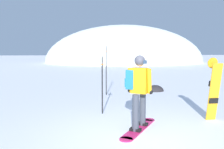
{
  "coord_description": "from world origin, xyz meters",
  "views": [
    {
      "loc": [
        -1.67,
        -4.54,
        1.77
      ],
      "look_at": [
        0.02,
        3.58,
        1.0
      ],
      "focal_mm": 37.9,
      "sensor_mm": 36.0,
      "label": 1
    }
  ],
  "objects_px": {
    "snowboarder_main": "(138,90)",
    "rock_dark": "(155,91)",
    "spare_snowboard": "(214,89)",
    "piste_marker_far": "(102,80)",
    "piste_marker_near": "(106,67)"
  },
  "relations": [
    {
      "from": "spare_snowboard",
      "to": "piste_marker_near",
      "type": "distance_m",
      "value": 4.74
    },
    {
      "from": "snowboarder_main",
      "to": "rock_dark",
      "type": "height_order",
      "value": "snowboarder_main"
    },
    {
      "from": "spare_snowboard",
      "to": "rock_dark",
      "type": "distance_m",
      "value": 4.86
    },
    {
      "from": "spare_snowboard",
      "to": "piste_marker_far",
      "type": "bearing_deg",
      "value": 154.25
    },
    {
      "from": "rock_dark",
      "to": "spare_snowboard",
      "type": "bearing_deg",
      "value": -94.11
    },
    {
      "from": "piste_marker_near",
      "to": "piste_marker_far",
      "type": "bearing_deg",
      "value": -102.46
    },
    {
      "from": "snowboarder_main",
      "to": "rock_dark",
      "type": "bearing_deg",
      "value": 63.85
    },
    {
      "from": "piste_marker_near",
      "to": "rock_dark",
      "type": "distance_m",
      "value": 2.73
    },
    {
      "from": "snowboarder_main",
      "to": "piste_marker_near",
      "type": "height_order",
      "value": "piste_marker_near"
    },
    {
      "from": "rock_dark",
      "to": "piste_marker_far",
      "type": "bearing_deg",
      "value": -131.25
    },
    {
      "from": "snowboarder_main",
      "to": "spare_snowboard",
      "type": "relative_size",
      "value": 1.04
    },
    {
      "from": "piste_marker_far",
      "to": "rock_dark",
      "type": "bearing_deg",
      "value": 48.75
    },
    {
      "from": "spare_snowboard",
      "to": "rock_dark",
      "type": "relative_size",
      "value": 2.08
    },
    {
      "from": "spare_snowboard",
      "to": "piste_marker_near",
      "type": "relative_size",
      "value": 0.79
    },
    {
      "from": "spare_snowboard",
      "to": "rock_dark",
      "type": "xyz_separation_m",
      "value": [
        0.34,
        4.78,
        -0.83
      ]
    }
  ]
}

